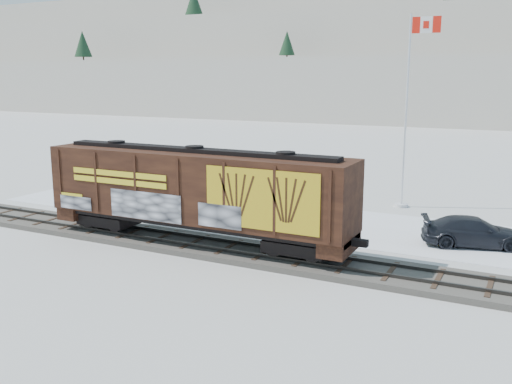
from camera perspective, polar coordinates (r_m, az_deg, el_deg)
The scene contains 9 objects.
ground at distance 28.37m, azimuth -2.71°, elevation -6.05°, with size 500.00×500.00×0.00m, color white.
rail_track at distance 28.33m, azimuth -2.71°, elevation -5.77°, with size 50.00×3.40×0.43m.
parking_strip at distance 34.84m, azimuth 3.36°, elevation -2.69°, with size 40.00×8.00×0.03m, color white.
hillside at distance 163.98m, azimuth 22.59°, elevation 12.71°, with size 360.00×110.00×93.00m.
hopper_railcar at distance 28.57m, azimuth -6.08°, elevation 0.25°, with size 16.31×3.06×4.66m.
flagpole at distance 38.49m, azimuth 14.81°, elevation 5.30°, with size 2.30×0.90×12.38m.
car_silver at distance 36.52m, azimuth -5.60°, elevation -0.79°, with size 1.83×4.55×1.55m, color #A0A3A7.
car_white at distance 35.33m, azimuth 3.51°, elevation -1.21°, with size 1.59×4.57×1.51m, color white.
car_dark at distance 31.16m, azimuth 20.94°, elevation -3.72°, with size 2.09×5.14×1.49m, color #212329.
Camera 1 is at (13.33, -23.53, 8.56)m, focal length 40.00 mm.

